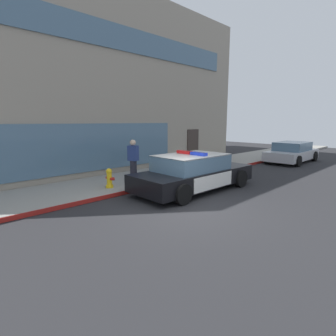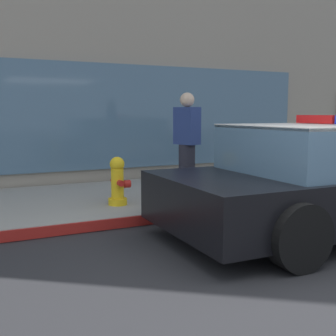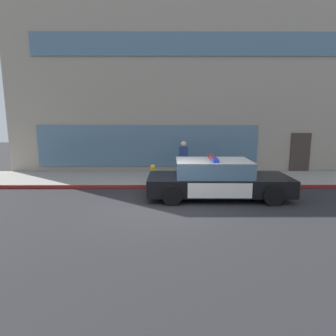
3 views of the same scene
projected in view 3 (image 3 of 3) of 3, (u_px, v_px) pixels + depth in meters
The scene contains 7 objects.
ground at pixel (164, 207), 9.25m from camera, with size 48.00×48.00×0.00m, color #262628.
sidewalk at pixel (165, 179), 13.15m from camera, with size 48.00×3.02×0.15m, color gray.
curb_red_paint at pixel (165, 187), 11.65m from camera, with size 28.80×0.04×0.14m, color maroon.
storefront_building at pixel (185, 95), 19.30m from camera, with size 18.59×11.00×8.81m.
police_cruiser at pixel (217, 179), 10.29m from camera, with size 5.11×2.23×1.49m.
fire_hydrant at pixel (153, 173), 12.33m from camera, with size 0.34×0.39×0.73m.
pedestrian_on_sidewalk at pixel (183, 160), 12.54m from camera, with size 0.38×0.46×1.71m.
Camera 3 is at (0.08, -8.87, 2.91)m, focal length 30.31 mm.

